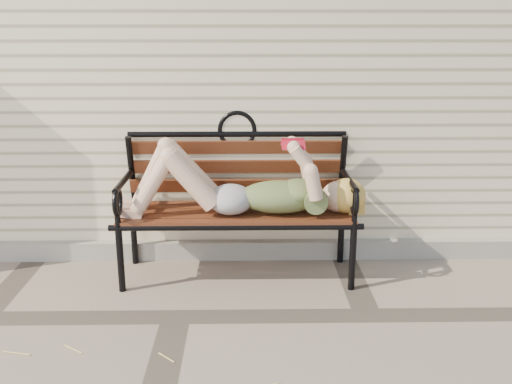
{
  "coord_description": "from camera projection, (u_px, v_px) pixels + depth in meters",
  "views": [
    {
      "loc": [
        0.46,
        -3.33,
        1.81
      ],
      "look_at": [
        0.53,
        0.43,
        0.72
      ],
      "focal_mm": 40.0,
      "sensor_mm": 36.0,
      "label": 1
    }
  ],
  "objects": [
    {
      "name": "ground",
      "position": [
        176.0,
        317.0,
        3.7
      ],
      "size": [
        80.0,
        80.0,
        0.0
      ],
      "primitive_type": "plane",
      "color": "gray",
      "rests_on": "ground"
    },
    {
      "name": "house_wall",
      "position": [
        203.0,
        56.0,
        6.16
      ],
      "size": [
        8.0,
        4.0,
        3.0
      ],
      "primitive_type": "cube",
      "color": "beige",
      "rests_on": "ground"
    },
    {
      "name": "foundation_strip",
      "position": [
        190.0,
        250.0,
        4.61
      ],
      "size": [
        8.0,
        0.1,
        0.15
      ],
      "primitive_type": "cube",
      "color": "#A4A194",
      "rests_on": "ground"
    },
    {
      "name": "garden_bench",
      "position": [
        237.0,
        186.0,
        4.24
      ],
      "size": [
        1.86,
        0.74,
        1.2
      ],
      "color": "black",
      "rests_on": "ground"
    },
    {
      "name": "reading_woman",
      "position": [
        239.0,
        186.0,
        4.09
      ],
      "size": [
        1.75,
        0.4,
        0.55
      ],
      "color": "#0A3B48",
      "rests_on": "ground"
    }
  ]
}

